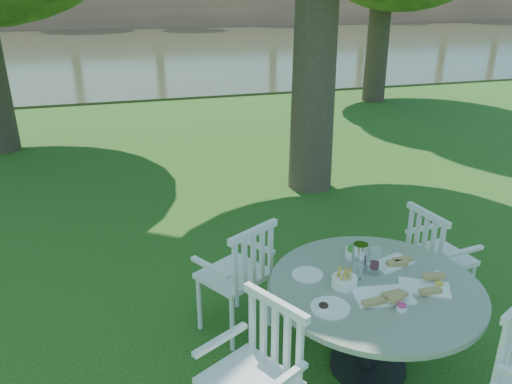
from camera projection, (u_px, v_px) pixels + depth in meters
ground at (262, 280)px, 4.86m from camera, size 140.00×140.00×0.00m
table at (374, 300)px, 3.51m from camera, size 1.47×1.47×0.72m
chair_ne at (433, 252)px, 4.25m from camera, size 0.50×0.53×0.94m
chair_nw at (243, 271)px, 3.91m from camera, size 0.66×0.65×0.98m
chair_sw at (261, 365)px, 2.93m from camera, size 0.64×0.65×0.97m
tableware at (364, 273)px, 3.52m from camera, size 1.05×0.84×0.22m
river at (125, 48)px, 25.28m from camera, size 100.00×28.00×0.12m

